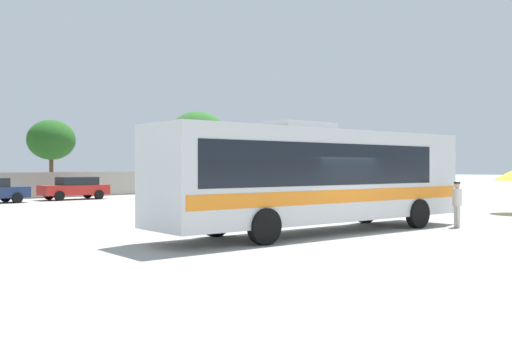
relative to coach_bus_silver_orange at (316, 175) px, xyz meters
The scene contains 6 objects.
ground_plane 9.41m from the coach_bus_silver_orange, 89.55° to the left, with size 300.00×300.00×0.00m, color #A3A099.
coach_bus_silver_orange is the anchor object (origin of this frame).
attendant_by_bus_door 5.71m from the coach_bus_silver_orange, 27.66° to the right, with size 0.46×0.46×1.65m.
parked_car_rightmost_red 24.39m from the coach_bus_silver_orange, 79.72° to the left, with size 4.57×2.26×1.52m.
roadside_tree_midright 32.22m from the coach_bus_silver_orange, 78.49° to the left, with size 3.74×3.74×5.95m.
roadside_tree_right 38.72m from the coach_bus_silver_orange, 55.50° to the left, with size 5.92×5.92×7.70m.
Camera 1 is at (-15.24, -11.05, 2.19)m, focal length 40.39 mm.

